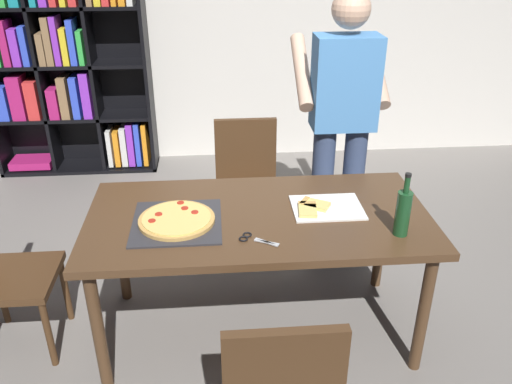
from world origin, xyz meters
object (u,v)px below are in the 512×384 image
(chair_far_side, at_px, (247,178))
(wine_bottle, at_px, (403,212))
(bookshelf, at_px, (64,60))
(pepperoni_pizza_on_tray, at_px, (177,220))
(kitchen_scissors, at_px, (253,239))
(dining_table, at_px, (258,227))
(person_serving_pizza, at_px, (342,119))

(chair_far_side, distance_m, wine_bottle, 1.38)
(chair_far_side, height_order, wine_bottle, wine_bottle)
(bookshelf, relative_size, pepperoni_pizza_on_tray, 4.50)
(bookshelf, height_order, pepperoni_pizza_on_tray, bookshelf)
(bookshelf, bearing_deg, kitchen_scissors, -61.09)
(bookshelf, height_order, kitchen_scissors, bookshelf)
(dining_table, relative_size, wine_bottle, 5.47)
(person_serving_pizza, xyz_separation_m, pepperoni_pizza_on_tray, (-0.98, -0.75, -0.23))
(person_serving_pizza, bearing_deg, chair_far_side, 158.91)
(person_serving_pizza, relative_size, pepperoni_pizza_on_tray, 4.04)
(kitchen_scissors, bearing_deg, chair_far_side, 87.70)
(dining_table, distance_m, pepperoni_pizza_on_tray, 0.42)
(chair_far_side, distance_m, person_serving_pizza, 0.78)
(bookshelf, relative_size, kitchen_scissors, 10.13)
(bookshelf, xyz_separation_m, person_serving_pizza, (2.06, -1.68, -0.01))
(bookshelf, bearing_deg, pepperoni_pizza_on_tray, -65.99)
(chair_far_side, bearing_deg, wine_bottle, -60.65)
(person_serving_pizza, distance_m, kitchen_scissors, 1.15)
(bookshelf, relative_size, wine_bottle, 6.17)
(pepperoni_pizza_on_tray, relative_size, wine_bottle, 1.37)
(kitchen_scissors, bearing_deg, bookshelf, 118.91)
(bookshelf, distance_m, kitchen_scissors, 2.99)
(dining_table, bearing_deg, chair_far_side, 90.00)
(pepperoni_pizza_on_tray, distance_m, wine_bottle, 1.08)
(chair_far_side, xyz_separation_m, pepperoni_pizza_on_tray, (-0.41, -0.97, 0.25))
(chair_far_side, bearing_deg, pepperoni_pizza_on_tray, -112.66)
(dining_table, xyz_separation_m, bookshelf, (-1.49, 2.37, 0.33))
(bookshelf, height_order, wine_bottle, bookshelf)
(dining_table, height_order, pepperoni_pizza_on_tray, pepperoni_pizza_on_tray)
(person_serving_pizza, relative_size, wine_bottle, 5.54)
(dining_table, height_order, kitchen_scissors, kitchen_scissors)
(wine_bottle, height_order, kitchen_scissors, wine_bottle)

